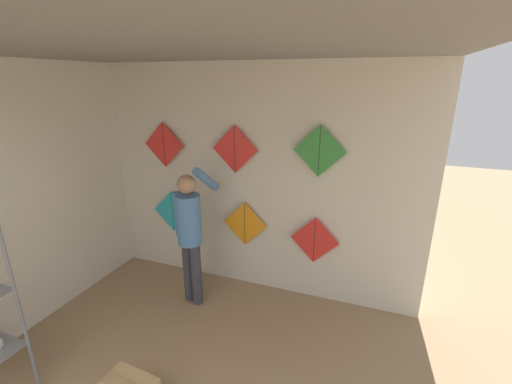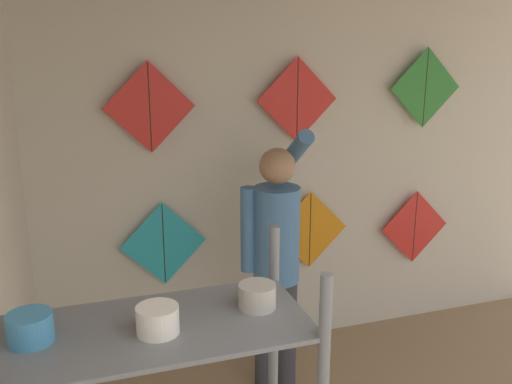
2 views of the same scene
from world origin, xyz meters
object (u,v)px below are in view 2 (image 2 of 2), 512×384
shopkeeper (276,252)px  kite_0 (164,244)px  kite_5 (425,88)px  kite_2 (415,227)px  kite_1 (310,230)px  kite_4 (297,100)px  kite_3 (150,107)px

shopkeeper → kite_0: 0.81m
kite_5 → kite_2: bearing=0.0°
kite_1 → kite_4: kite_4 is taller
kite_2 → kite_4: 1.43m
kite_2 → kite_4: (-1.00, 0.00, 1.01)m
kite_0 → kite_5: 2.17m
shopkeeper → kite_5: kite_5 is taller
kite_4 → kite_5: (1.00, 0.00, 0.05)m
kite_1 → kite_3: 1.45m
kite_2 → kite_4: size_ratio=1.00×
shopkeeper → kite_0: (-0.60, 0.54, -0.07)m
shopkeeper → kite_0: bearing=154.6°
kite_1 → kite_2: size_ratio=1.00×
kite_0 → kite_5: bearing=0.0°
kite_0 → shopkeeper: bearing=-41.9°
kite_4 → kite_3: bearing=180.0°
kite_1 → kite_3: kite_3 is taller
kite_3 → kite_5: 1.99m
kite_2 → kite_1: bearing=180.0°
kite_0 → kite_2: 1.95m
kite_3 → kite_5: bearing=0.0°
kite_0 → kite_4: bearing=0.0°
kite_3 → kite_4: bearing=0.0°
kite_0 → kite_2: kite_0 is taller
kite_2 → shopkeeper: bearing=-158.3°
kite_5 → kite_4: bearing=180.0°
kite_1 → kite_2: kite_1 is taller
kite_1 → kite_5: kite_5 is taller
kite_1 → kite_3: bearing=180.0°
kite_3 → kite_5: (1.99, 0.00, 0.06)m
kite_2 → kite_4: bearing=180.0°
shopkeeper → kite_1: bearing=65.7°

